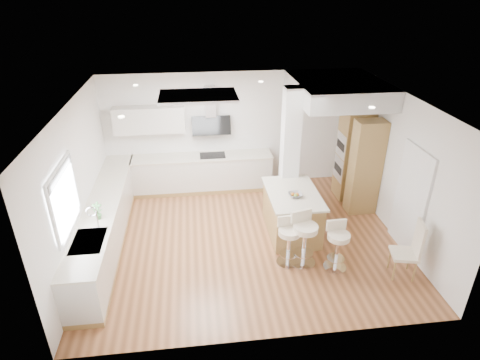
{
  "coord_description": "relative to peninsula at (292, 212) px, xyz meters",
  "views": [
    {
      "loc": [
        -0.91,
        -6.56,
        4.7
      ],
      "look_at": [
        -0.06,
        0.4,
        1.13
      ],
      "focal_mm": 30.0,
      "sensor_mm": 36.0,
      "label": 1
    }
  ],
  "objects": [
    {
      "name": "wall_back",
      "position": [
        -0.96,
        2.35,
        0.94
      ],
      "size": [
        6.0,
        0.04,
        2.8
      ],
      "primitive_type": "cube",
      "color": "white",
      "rests_on": "ground"
    },
    {
      "name": "bar_stool_b",
      "position": [
        -0.02,
        -1.0,
        0.11
      ],
      "size": [
        0.57,
        0.57,
        1.03
      ],
      "rotation": [
        0.0,
        0.0,
        0.26
      ],
      "color": "white",
      "rests_on": "ground"
    },
    {
      "name": "soffit",
      "position": [
        1.14,
        1.25,
        2.14
      ],
      "size": [
        1.78,
        2.2,
        0.4
      ],
      "color": "silver",
      "rests_on": "ground"
    },
    {
      "name": "pillar",
      "position": [
        0.09,
        0.8,
        0.94
      ],
      "size": [
        0.35,
        0.35,
        2.8
      ],
      "color": "white",
      "rests_on": "ground"
    },
    {
      "name": "ceiling",
      "position": [
        -0.96,
        -0.15,
        -0.46
      ],
      "size": [
        6.0,
        5.0,
        0.02
      ],
      "primitive_type": "cube",
      "color": "silver",
      "rests_on": "ground"
    },
    {
      "name": "peninsula",
      "position": [
        0.0,
        0.0,
        0.0
      ],
      "size": [
        1.0,
        1.51,
        0.99
      ],
      "rotation": [
        0.0,
        0.0,
        0.0
      ],
      "color": "#A88448",
      "rests_on": "ground"
    },
    {
      "name": "counter_back",
      "position": [
        -1.87,
        2.08,
        0.23
      ],
      "size": [
        3.62,
        0.63,
        2.5
      ],
      "color": "#A88448",
      "rests_on": "ground"
    },
    {
      "name": "skylight",
      "position": [
        -1.75,
        0.45,
        2.31
      ],
      "size": [
        4.1,
        2.1,
        0.06
      ],
      "color": "white",
      "rests_on": "ground"
    },
    {
      "name": "wall_right",
      "position": [
        2.04,
        -0.15,
        0.94
      ],
      "size": [
        0.04,
        5.0,
        2.8
      ],
      "primitive_type": "cube",
      "color": "white",
      "rests_on": "ground"
    },
    {
      "name": "window_left",
      "position": [
        -3.91,
        -1.05,
        1.23
      ],
      "size": [
        0.06,
        1.28,
        1.07
      ],
      "color": "white",
      "rests_on": "ground"
    },
    {
      "name": "wall_left",
      "position": [
        -3.96,
        -0.15,
        0.94
      ],
      "size": [
        0.04,
        5.0,
        2.8
      ],
      "primitive_type": "cube",
      "color": "white",
      "rests_on": "ground"
    },
    {
      "name": "bar_stool_c",
      "position": [
        0.53,
        -1.2,
        0.05
      ],
      "size": [
        0.43,
        0.43,
        0.92
      ],
      "rotation": [
        0.0,
        0.0,
        0.05
      ],
      "color": "white",
      "rests_on": "ground"
    },
    {
      "name": "oven_column",
      "position": [
        1.72,
        1.08,
        0.59
      ],
      "size": [
        0.63,
        1.21,
        2.1
      ],
      "color": "#A88448",
      "rests_on": "ground"
    },
    {
      "name": "ground",
      "position": [
        -0.96,
        -0.15,
        -0.46
      ],
      "size": [
        6.0,
        6.0,
        0.0
      ],
      "primitive_type": "plane",
      "color": "#A1643C",
      "rests_on": "ground"
    },
    {
      "name": "counter_left",
      "position": [
        -3.66,
        0.08,
        -0.01
      ],
      "size": [
        0.63,
        4.5,
        1.35
      ],
      "color": "#A88448",
      "rests_on": "ground"
    },
    {
      "name": "doorway_right",
      "position": [
        2.02,
        -0.75,
        0.54
      ],
      "size": [
        0.05,
        1.0,
        2.1
      ],
      "color": "#4E453D",
      "rests_on": "ground"
    },
    {
      "name": "dining_chair",
      "position": [
        1.7,
        -1.56,
        0.12
      ],
      "size": [
        0.5,
        0.5,
        1.09
      ],
      "rotation": [
        0.0,
        0.0,
        -0.21
      ],
      "color": "beige",
      "rests_on": "ground"
    },
    {
      "name": "bar_stool_a",
      "position": [
        -0.29,
        -0.97,
        0.05
      ],
      "size": [
        0.45,
        0.45,
        0.92
      ],
      "rotation": [
        0.0,
        0.0,
        0.08
      ],
      "color": "white",
      "rests_on": "ground"
    }
  ]
}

